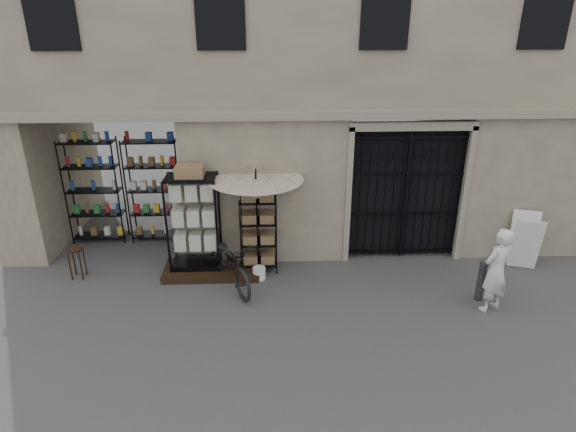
{
  "coord_description": "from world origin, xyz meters",
  "views": [
    {
      "loc": [
        -1.16,
        -7.43,
        5.09
      ],
      "look_at": [
        -0.8,
        1.4,
        1.35
      ],
      "focal_mm": 30.0,
      "sensor_mm": 36.0,
      "label": 1
    }
  ],
  "objects_px": {
    "wire_rack": "(259,234)",
    "wooden_stool": "(77,262)",
    "white_bucket": "(259,273)",
    "easel_sign": "(525,241)",
    "display_cabinet": "(194,227)",
    "market_umbrella": "(256,184)",
    "bicycle": "(231,284)",
    "steel_bollard": "(481,281)",
    "shopkeeper": "(488,309)"
  },
  "relations": [
    {
      "from": "steel_bollard",
      "to": "wooden_stool",
      "type": "bearing_deg",
      "value": 171.6
    },
    {
      "from": "display_cabinet",
      "to": "wire_rack",
      "type": "relative_size",
      "value": 1.28
    },
    {
      "from": "white_bucket",
      "to": "shopkeeper",
      "type": "bearing_deg",
      "value": -16.55
    },
    {
      "from": "bicycle",
      "to": "shopkeeper",
      "type": "relative_size",
      "value": 1.22
    },
    {
      "from": "market_umbrella",
      "to": "bicycle",
      "type": "relative_size",
      "value": 1.36
    },
    {
      "from": "wire_rack",
      "to": "wooden_stool",
      "type": "distance_m",
      "value": 3.78
    },
    {
      "from": "display_cabinet",
      "to": "bicycle",
      "type": "height_order",
      "value": "display_cabinet"
    },
    {
      "from": "shopkeeper",
      "to": "wooden_stool",
      "type": "bearing_deg",
      "value": -37.86
    },
    {
      "from": "market_umbrella",
      "to": "white_bucket",
      "type": "height_order",
      "value": "market_umbrella"
    },
    {
      "from": "wooden_stool",
      "to": "shopkeeper",
      "type": "height_order",
      "value": "wooden_stool"
    },
    {
      "from": "market_umbrella",
      "to": "bicycle",
      "type": "distance_m",
      "value": 2.11
    },
    {
      "from": "wooden_stool",
      "to": "easel_sign",
      "type": "height_order",
      "value": "easel_sign"
    },
    {
      "from": "steel_bollard",
      "to": "shopkeeper",
      "type": "height_order",
      "value": "steel_bollard"
    },
    {
      "from": "white_bucket",
      "to": "steel_bollard",
      "type": "relative_size",
      "value": 0.33
    },
    {
      "from": "steel_bollard",
      "to": "shopkeeper",
      "type": "distance_m",
      "value": 0.52
    },
    {
      "from": "display_cabinet",
      "to": "steel_bollard",
      "type": "relative_size",
      "value": 2.65
    },
    {
      "from": "shopkeeper",
      "to": "white_bucket",
      "type": "bearing_deg",
      "value": -43.9
    },
    {
      "from": "market_umbrella",
      "to": "shopkeeper",
      "type": "bearing_deg",
      "value": -20.89
    },
    {
      "from": "wire_rack",
      "to": "shopkeeper",
      "type": "relative_size",
      "value": 1.03
    },
    {
      "from": "display_cabinet",
      "to": "market_umbrella",
      "type": "height_order",
      "value": "market_umbrella"
    },
    {
      "from": "market_umbrella",
      "to": "steel_bollard",
      "type": "bearing_deg",
      "value": -17.44
    },
    {
      "from": "display_cabinet",
      "to": "market_umbrella",
      "type": "xyz_separation_m",
      "value": [
        1.29,
        0.01,
        0.92
      ]
    },
    {
      "from": "wire_rack",
      "to": "steel_bollard",
      "type": "xyz_separation_m",
      "value": [
        4.22,
        -1.41,
        -0.42
      ]
    },
    {
      "from": "display_cabinet",
      "to": "wooden_stool",
      "type": "distance_m",
      "value": 2.53
    },
    {
      "from": "market_umbrella",
      "to": "shopkeeper",
      "type": "xyz_separation_m",
      "value": [
        4.32,
        -1.65,
        -1.95
      ]
    },
    {
      "from": "display_cabinet",
      "to": "easel_sign",
      "type": "relative_size",
      "value": 1.81
    },
    {
      "from": "display_cabinet",
      "to": "easel_sign",
      "type": "height_order",
      "value": "display_cabinet"
    },
    {
      "from": "steel_bollard",
      "to": "bicycle",
      "type": "bearing_deg",
      "value": 170.92
    },
    {
      "from": "shopkeeper",
      "to": "steel_bollard",
      "type": "bearing_deg",
      "value": -104.37
    },
    {
      "from": "wire_rack",
      "to": "easel_sign",
      "type": "bearing_deg",
      "value": 7.81
    },
    {
      "from": "wooden_stool",
      "to": "display_cabinet",
      "type": "bearing_deg",
      "value": 3.5
    },
    {
      "from": "bicycle",
      "to": "wooden_stool",
      "type": "relative_size",
      "value": 3.02
    },
    {
      "from": "display_cabinet",
      "to": "wire_rack",
      "type": "height_order",
      "value": "display_cabinet"
    },
    {
      "from": "wooden_stool",
      "to": "easel_sign",
      "type": "relative_size",
      "value": 0.56
    },
    {
      "from": "wooden_stool",
      "to": "steel_bollard",
      "type": "distance_m",
      "value": 8.06
    },
    {
      "from": "white_bucket",
      "to": "easel_sign",
      "type": "bearing_deg",
      "value": 2.97
    },
    {
      "from": "white_bucket",
      "to": "bicycle",
      "type": "relative_size",
      "value": 0.13
    },
    {
      "from": "market_umbrella",
      "to": "display_cabinet",
      "type": "bearing_deg",
      "value": -179.59
    },
    {
      "from": "display_cabinet",
      "to": "steel_bollard",
      "type": "distance_m",
      "value": 5.73
    },
    {
      "from": "steel_bollard",
      "to": "easel_sign",
      "type": "relative_size",
      "value": 0.68
    },
    {
      "from": "wire_rack",
      "to": "market_umbrella",
      "type": "xyz_separation_m",
      "value": [
        -0.03,
        -0.07,
        1.13
      ]
    },
    {
      "from": "white_bucket",
      "to": "bicycle",
      "type": "xyz_separation_m",
      "value": [
        -0.57,
        -0.2,
        -0.13
      ]
    },
    {
      "from": "white_bucket",
      "to": "easel_sign",
      "type": "height_order",
      "value": "easel_sign"
    },
    {
      "from": "white_bucket",
      "to": "steel_bollard",
      "type": "distance_m",
      "value": 4.34
    },
    {
      "from": "steel_bollard",
      "to": "white_bucket",
      "type": "bearing_deg",
      "value": 167.17
    },
    {
      "from": "wire_rack",
      "to": "bicycle",
      "type": "xyz_separation_m",
      "value": [
        -0.57,
        -0.64,
        -0.82
      ]
    },
    {
      "from": "display_cabinet",
      "to": "steel_bollard",
      "type": "bearing_deg",
      "value": -3.36
    },
    {
      "from": "display_cabinet",
      "to": "steel_bollard",
      "type": "xyz_separation_m",
      "value": [
        5.54,
        -1.33,
        -0.63
      ]
    },
    {
      "from": "wooden_stool",
      "to": "steel_bollard",
      "type": "height_order",
      "value": "steel_bollard"
    },
    {
      "from": "display_cabinet",
      "to": "bicycle",
      "type": "distance_m",
      "value": 1.4
    }
  ]
}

